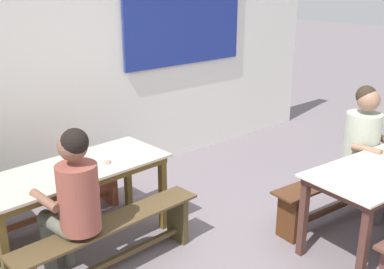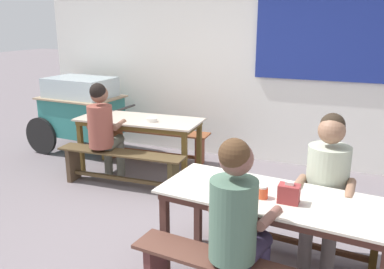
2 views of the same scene
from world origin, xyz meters
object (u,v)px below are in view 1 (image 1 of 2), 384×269
at_px(bench_far_back, 49,196).
at_px(person_left_back_turned, 73,197).
at_px(dining_table_far, 74,176).
at_px(person_right_near_table, 366,142).
at_px(soup_bowl, 101,161).
at_px(bench_far_front, 112,240).
at_px(bench_near_back, 338,190).

relative_size(bench_far_back, person_left_back_turned, 1.23).
distance_m(dining_table_far, person_right_near_table, 2.84).
distance_m(dining_table_far, soup_bowl, 0.27).
height_order(bench_far_front, person_left_back_turned, person_left_back_turned).
height_order(dining_table_far, bench_far_front, dining_table_far).
relative_size(bench_far_front, person_right_near_table, 1.26).
distance_m(dining_table_far, person_left_back_turned, 0.55).
height_order(bench_far_back, bench_far_front, same).
distance_m(bench_near_back, person_right_near_table, 0.55).
xyz_separation_m(bench_far_front, person_right_near_table, (2.49, -0.76, 0.46)).
bearing_deg(soup_bowl, dining_table_far, 161.78).
xyz_separation_m(person_left_back_turned, person_right_near_table, (2.76, -0.82, 0.01)).
relative_size(dining_table_far, person_right_near_table, 1.28).
height_order(person_left_back_turned, soup_bowl, person_left_back_turned).
height_order(bench_far_back, person_right_near_table, person_right_near_table).
bearing_deg(soup_bowl, bench_near_back, -29.76).
relative_size(bench_far_back, person_right_near_table, 1.21).
relative_size(dining_table_far, person_left_back_turned, 1.30).
bearing_deg(person_right_near_table, bench_far_back, 144.12).
xyz_separation_m(bench_near_back, person_left_back_turned, (-2.48, 0.74, 0.46)).
xyz_separation_m(bench_far_back, person_left_back_turned, (-0.22, -1.02, 0.45)).
height_order(bench_far_front, person_right_near_table, person_right_near_table).
xyz_separation_m(bench_far_front, soup_bowl, (0.20, 0.46, 0.49)).
relative_size(dining_table_far, bench_far_front, 1.02).
bearing_deg(person_left_back_turned, bench_near_back, -16.59).
bearing_deg(bench_far_front, soup_bowl, 66.24).
distance_m(bench_far_back, person_right_near_table, 3.18).
bearing_deg(bench_far_back, bench_far_front, -87.14).
height_order(dining_table_far, person_left_back_turned, person_left_back_turned).
distance_m(bench_far_front, person_left_back_turned, 0.53).
bearing_deg(bench_near_back, dining_table_far, 151.34).
bearing_deg(bench_far_front, person_right_near_table, -16.99).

